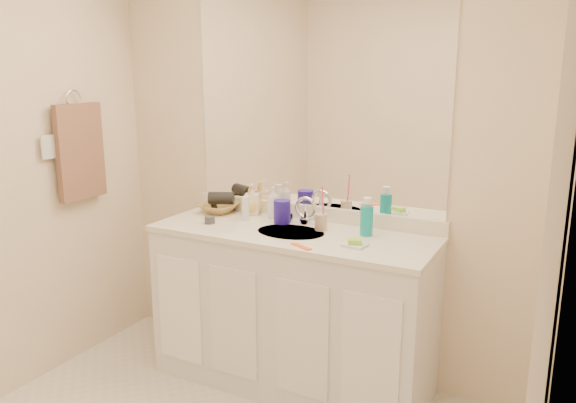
# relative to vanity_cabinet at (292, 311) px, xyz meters

# --- Properties ---
(wall_back) EXTENTS (2.60, 0.02, 2.40)m
(wall_back) POSITION_rel_vanity_cabinet_xyz_m (0.00, 0.28, 0.77)
(wall_back) COLOR beige
(wall_back) RESTS_ON floor
(wall_right) EXTENTS (0.02, 2.60, 2.40)m
(wall_right) POSITION_rel_vanity_cabinet_xyz_m (1.30, -1.02, 0.77)
(wall_right) COLOR beige
(wall_right) RESTS_ON floor
(vanity_cabinet) EXTENTS (1.50, 0.55, 0.85)m
(vanity_cabinet) POSITION_rel_vanity_cabinet_xyz_m (0.00, 0.00, 0.00)
(vanity_cabinet) COLOR silver
(vanity_cabinet) RESTS_ON floor
(countertop) EXTENTS (1.52, 0.57, 0.03)m
(countertop) POSITION_rel_vanity_cabinet_xyz_m (0.00, 0.00, 0.44)
(countertop) COLOR white
(countertop) RESTS_ON vanity_cabinet
(backsplash) EXTENTS (1.52, 0.03, 0.08)m
(backsplash) POSITION_rel_vanity_cabinet_xyz_m (0.00, 0.26, 0.50)
(backsplash) COLOR silver
(backsplash) RESTS_ON countertop
(sink_basin) EXTENTS (0.37, 0.37, 0.02)m
(sink_basin) POSITION_rel_vanity_cabinet_xyz_m (0.00, -0.02, 0.44)
(sink_basin) COLOR beige
(sink_basin) RESTS_ON countertop
(faucet) EXTENTS (0.02, 0.02, 0.11)m
(faucet) POSITION_rel_vanity_cabinet_xyz_m (0.00, 0.16, 0.51)
(faucet) COLOR silver
(faucet) RESTS_ON countertop
(mirror) EXTENTS (1.48, 0.01, 1.20)m
(mirror) POSITION_rel_vanity_cabinet_xyz_m (0.00, 0.27, 1.14)
(mirror) COLOR white
(mirror) RESTS_ON wall_back
(blue_mug) EXTENTS (0.12, 0.12, 0.13)m
(blue_mug) POSITION_rel_vanity_cabinet_xyz_m (-0.12, 0.12, 0.52)
(blue_mug) COLOR #241596
(blue_mug) RESTS_ON countertop
(tan_cup) EXTENTS (0.08, 0.08, 0.09)m
(tan_cup) POSITION_rel_vanity_cabinet_xyz_m (0.13, 0.08, 0.50)
(tan_cup) COLOR tan
(tan_cup) RESTS_ON countertop
(toothbrush) EXTENTS (0.01, 0.03, 0.18)m
(toothbrush) POSITION_rel_vanity_cabinet_xyz_m (0.14, 0.08, 0.60)
(toothbrush) COLOR #FB4273
(toothbrush) RESTS_ON tan_cup
(mouthwash_bottle) EXTENTS (0.07, 0.07, 0.16)m
(mouthwash_bottle) POSITION_rel_vanity_cabinet_xyz_m (0.37, 0.11, 0.53)
(mouthwash_bottle) COLOR #0D9CA3
(mouthwash_bottle) RESTS_ON countertop
(soap_dish) EXTENTS (0.12, 0.10, 0.01)m
(soap_dish) POSITION_rel_vanity_cabinet_xyz_m (0.39, -0.10, 0.46)
(soap_dish) COLOR white
(soap_dish) RESTS_ON countertop
(green_soap) EXTENTS (0.08, 0.07, 0.02)m
(green_soap) POSITION_rel_vanity_cabinet_xyz_m (0.39, -0.10, 0.48)
(green_soap) COLOR #91E237
(green_soap) RESTS_ON soap_dish
(orange_comb) EXTENTS (0.13, 0.08, 0.01)m
(orange_comb) POSITION_rel_vanity_cabinet_xyz_m (0.16, -0.23, 0.46)
(orange_comb) COLOR #FF581A
(orange_comb) RESTS_ON countertop
(dark_jar) EXTENTS (0.06, 0.06, 0.04)m
(dark_jar) POSITION_rel_vanity_cabinet_xyz_m (-0.47, -0.08, 0.48)
(dark_jar) COLOR #3B3C43
(dark_jar) RESTS_ON countertop
(extra_white_bottle) EXTENTS (0.05, 0.05, 0.14)m
(extra_white_bottle) POSITION_rel_vanity_cabinet_xyz_m (-0.33, 0.07, 0.52)
(extra_white_bottle) COLOR white
(extra_white_bottle) RESTS_ON countertop
(soap_bottle_white) EXTENTS (0.09, 0.09, 0.18)m
(soap_bottle_white) POSITION_rel_vanity_cabinet_xyz_m (-0.22, 0.19, 0.55)
(soap_bottle_white) COLOR white
(soap_bottle_white) RESTS_ON countertop
(soap_bottle_cream) EXTENTS (0.11, 0.11, 0.18)m
(soap_bottle_cream) POSITION_rel_vanity_cabinet_xyz_m (-0.37, 0.20, 0.55)
(soap_bottle_cream) COLOR #F8E3CA
(soap_bottle_cream) RESTS_ON countertop
(soap_bottle_yellow) EXTENTS (0.17, 0.17, 0.17)m
(soap_bottle_yellow) POSITION_rel_vanity_cabinet_xyz_m (-0.38, 0.21, 0.54)
(soap_bottle_yellow) COLOR #F0CA5D
(soap_bottle_yellow) RESTS_ON countertop
(wicker_basket) EXTENTS (0.22, 0.22, 0.05)m
(wicker_basket) POSITION_rel_vanity_cabinet_xyz_m (-0.57, 0.14, 0.48)
(wicker_basket) COLOR olive
(wicker_basket) RESTS_ON countertop
(hair_dryer) EXTENTS (0.17, 0.13, 0.07)m
(hair_dryer) POSITION_rel_vanity_cabinet_xyz_m (-0.55, 0.14, 0.54)
(hair_dryer) COLOR black
(hair_dryer) RESTS_ON wicker_basket
(towel_ring) EXTENTS (0.01, 0.11, 0.11)m
(towel_ring) POSITION_rel_vanity_cabinet_xyz_m (-1.27, -0.25, 1.12)
(towel_ring) COLOR silver
(towel_ring) RESTS_ON wall_left
(hand_towel) EXTENTS (0.04, 0.32, 0.55)m
(hand_towel) POSITION_rel_vanity_cabinet_xyz_m (-1.25, -0.25, 0.82)
(hand_towel) COLOR brown
(hand_towel) RESTS_ON towel_ring
(switch_plate) EXTENTS (0.01, 0.08, 0.13)m
(switch_plate) POSITION_rel_vanity_cabinet_xyz_m (-1.27, -0.45, 0.88)
(switch_plate) COLOR silver
(switch_plate) RESTS_ON wall_left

